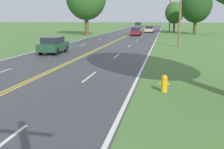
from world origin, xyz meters
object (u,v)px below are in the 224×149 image
tree_right_cluster (175,13)px  car_dark_green_sedan_nearest (53,45)px  car_dark_grey_suv_mid_far (138,25)px  car_maroon_hatchback_approaching (136,31)px  fire_hydrant (164,83)px  tree_behind_sign (196,4)px  car_champagne_sedan_mid_near (150,29)px

tree_right_cluster → car_dark_green_sedan_nearest: 45.29m
tree_right_cluster → car_dark_grey_suv_mid_far: 22.51m
car_dark_green_sedan_nearest → car_maroon_hatchback_approaching: 28.76m
fire_hydrant → car_dark_green_sedan_nearest: car_dark_green_sedan_nearest is taller
tree_behind_sign → car_dark_grey_suv_mid_far: 32.46m
tree_behind_sign → car_dark_green_sedan_nearest: 38.24m
tree_right_cluster → fire_hydrant: bearing=-91.9°
fire_hydrant → car_dark_green_sedan_nearest: (-10.30, 12.17, 0.41)m
tree_right_cluster → car_dark_grey_suv_mid_far: size_ratio=1.39×
car_dark_green_sedan_nearest → car_champagne_sedan_mid_near: size_ratio=0.87×
tree_right_cluster → car_maroon_hatchback_approaching: (-7.31, -15.14, -3.58)m
car_dark_green_sedan_nearest → car_maroon_hatchback_approaching: bearing=-11.2°
tree_right_cluster → car_dark_green_sedan_nearest: size_ratio=1.69×
car_champagne_sedan_mid_near → fire_hydrant: bearing=6.8°
car_dark_grey_suv_mid_far → fire_hydrant: bearing=-175.8°
fire_hydrant → tree_behind_sign: size_ratio=0.08×
car_maroon_hatchback_approaching → car_dark_grey_suv_mid_far: bearing=-174.2°
fire_hydrant → car_champagne_sedan_mid_near: car_champagne_sedan_mid_near is taller
car_maroon_hatchback_approaching → car_dark_green_sedan_nearest: bearing=-8.8°
fire_hydrant → tree_right_cluster: (1.83, 55.67, 3.99)m
fire_hydrant → car_maroon_hatchback_approaching: size_ratio=0.18×
fire_hydrant → car_dark_grey_suv_mid_far: bearing=96.5°
tree_behind_sign → car_champagne_sedan_mid_near: (-9.28, 5.04, -5.09)m
car_dark_green_sedan_nearest → car_dark_grey_suv_mid_far: 63.22m
tree_right_cluster → car_maroon_hatchback_approaching: size_ratio=1.60×
fire_hydrant → car_maroon_hatchback_approaching: car_maroon_hatchback_approaching is taller
car_maroon_hatchback_approaching → car_champagne_sedan_mid_near: (1.85, 11.09, -0.05)m
car_maroon_hatchback_approaching → fire_hydrant: bearing=8.5°
car_maroon_hatchback_approaching → tree_behind_sign: bearing=119.3°
car_dark_grey_suv_mid_far → car_champagne_sedan_mid_near: bearing=-170.6°
tree_behind_sign → tree_right_cluster: bearing=112.8°
car_champagne_sedan_mid_near → car_dark_grey_suv_mid_far: car_dark_grey_suv_mid_far is taller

